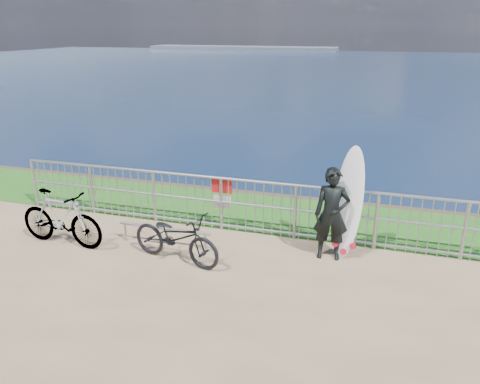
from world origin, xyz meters
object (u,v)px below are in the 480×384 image
(surfboard, at_px, (348,207))
(bicycle_far, at_px, (61,218))
(bicycle_near, at_px, (176,237))
(surfer, at_px, (332,214))

(surfboard, height_order, bicycle_far, surfboard)
(surfboard, distance_m, bicycle_near, 3.06)
(bicycle_near, distance_m, bicycle_far, 2.33)
(surfer, height_order, bicycle_far, surfer)
(surfboard, xyz_separation_m, bicycle_near, (-2.81, -1.13, -0.46))
(surfer, bearing_deg, bicycle_far, -175.60)
(bicycle_far, bearing_deg, surfboard, -73.81)
(surfer, relative_size, bicycle_far, 0.92)
(surfboard, relative_size, bicycle_near, 1.14)
(surfer, distance_m, bicycle_far, 4.99)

